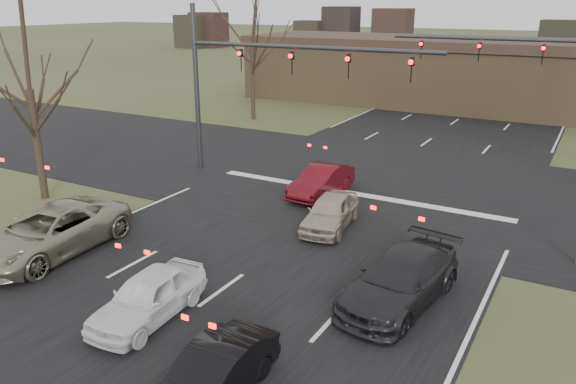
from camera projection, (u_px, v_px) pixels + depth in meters
name	position (u px, v px, depth m)	size (l,w,h in m)	color
ground	(151.00, 342.00, 13.96)	(360.00, 360.00, 0.00)	#3D4424
road_main	(517.00, 77.00, 63.50)	(14.00, 300.00, 0.02)	black
road_cross	(372.00, 182.00, 26.34)	(200.00, 14.00, 0.02)	black
building	(506.00, 75.00, 43.56)	(42.40, 10.40, 5.30)	brown
mast_arm_near	(253.00, 71.00, 25.49)	(12.12, 0.24, 8.00)	#383A3D
mast_arm_far	(548.00, 65.00, 28.47)	(11.12, 0.24, 8.00)	#383A3D
tree_left_near	(22.00, 41.00, 22.14)	(5.10, 5.10, 8.50)	black
tree_left_far	(251.00, 13.00, 38.28)	(5.70, 5.70, 9.50)	black
car_silver_suv	(50.00, 232.00, 18.65)	(2.60, 5.65, 1.57)	gray
car_white_sedan	(148.00, 296.00, 14.82)	(1.52, 3.78, 1.29)	white
car_black_hatch	(213.00, 376.00, 11.75)	(1.26, 3.62, 1.19)	black
car_charcoal_sedan	(400.00, 279.00, 15.59)	(1.98, 4.87, 1.41)	black
car_red_ahead	(321.00, 181.00, 24.40)	(1.37, 3.94, 1.30)	#560C14
car_silver_ahead	(330.00, 212.00, 20.83)	(1.49, 3.71, 1.26)	#B9A996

